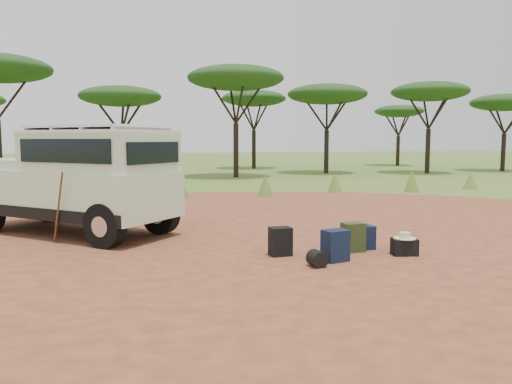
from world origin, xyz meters
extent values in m
plane|color=#4F7529|center=(0.00, 0.00, 0.00)|extent=(140.00, 140.00, 0.00)
cylinder|color=#9C5833|center=(0.00, 0.00, 0.00)|extent=(23.00, 23.00, 0.01)
cone|color=#4F7529|center=(-3.00, 9.20, 0.35)|extent=(0.60, 0.60, 0.70)
cone|color=#4F7529|center=(0.00, 8.80, 0.45)|extent=(0.60, 0.60, 0.90)
cone|color=#4F7529|center=(3.00, 8.40, 0.40)|extent=(0.60, 0.60, 0.80)
cone|color=#4F7529|center=(6.00, 9.10, 0.38)|extent=(0.60, 0.60, 0.75)
cone|color=#4F7529|center=(9.00, 8.50, 0.42)|extent=(0.60, 0.60, 0.85)
cone|color=#4F7529|center=(12.00, 8.90, 0.35)|extent=(0.60, 0.60, 0.70)
cylinder|color=black|center=(-2.00, 18.20, 1.17)|extent=(0.28, 0.28, 2.34)
ellipsoid|color=#133413|center=(-2.00, 18.20, 4.26)|extent=(4.20, 4.20, 1.05)
cylinder|color=black|center=(4.00, 17.80, 1.46)|extent=(0.28, 0.28, 2.93)
ellipsoid|color=#133413|center=(4.00, 17.80, 5.33)|extent=(5.20, 5.20, 1.30)
cylinder|color=black|center=(10.00, 19.50, 1.30)|extent=(0.28, 0.28, 2.61)
ellipsoid|color=#133413|center=(10.00, 19.50, 4.76)|extent=(4.80, 4.80, 1.20)
cylinder|color=black|center=(16.00, 18.00, 1.35)|extent=(0.28, 0.28, 2.70)
ellipsoid|color=#133413|center=(16.00, 18.00, 4.92)|extent=(4.60, 4.60, 1.15)
cylinder|color=black|center=(22.00, 18.60, 1.22)|extent=(0.28, 0.28, 2.43)
ellipsoid|color=#133413|center=(22.00, 18.60, 4.43)|extent=(4.40, 4.40, 1.10)
cylinder|color=black|center=(7.00, 25.50, 1.35)|extent=(0.28, 0.28, 2.70)
ellipsoid|color=#133413|center=(7.00, 25.50, 4.92)|extent=(4.50, 4.50, 1.12)
cylinder|color=black|center=(19.00, 26.50, 1.17)|extent=(0.28, 0.28, 2.34)
ellipsoid|color=#133413|center=(19.00, 26.50, 4.26)|extent=(3.80, 3.80, 0.95)
cube|color=silver|center=(-2.99, 2.71, 0.92)|extent=(4.68, 4.51, 0.97)
cube|color=black|center=(-2.99, 2.71, 0.55)|extent=(4.64, 4.48, 0.25)
cube|color=silver|center=(-2.38, 2.15, 1.79)|extent=(3.34, 3.27, 0.77)
cube|color=white|center=(-2.38, 2.15, 2.20)|extent=(3.36, 3.30, 0.06)
cube|color=white|center=(-2.38, 2.15, 2.30)|extent=(3.12, 3.06, 0.05)
cube|color=silver|center=(-4.06, 3.69, 1.51)|extent=(2.46, 2.46, 0.20)
cube|color=black|center=(-3.42, 3.10, 1.83)|extent=(1.18, 1.26, 0.54)
cube|color=black|center=(-3.01, 1.47, 1.83)|extent=(1.82, 1.67, 0.46)
cube|color=black|center=(-1.75, 2.83, 1.83)|extent=(1.82, 1.67, 0.46)
cube|color=black|center=(-1.31, 1.17, 1.79)|extent=(1.06, 1.15, 0.42)
cube|color=black|center=(-4.73, 4.31, 0.61)|extent=(1.36, 1.47, 0.35)
cylinder|color=silver|center=(-4.64, 4.61, 1.23)|extent=(0.21, 0.21, 0.23)
cube|color=white|center=(-4.79, 4.36, 0.74)|extent=(0.32, 0.34, 0.12)
cylinder|color=black|center=(-2.75, 3.71, 1.71)|extent=(0.12, 0.12, 0.84)
cylinder|color=black|center=(-3.72, 4.49, 0.43)|extent=(0.83, 0.79, 0.86)
cylinder|color=black|center=(-2.26, 0.92, 0.43)|extent=(0.83, 0.79, 0.86)
cylinder|color=black|center=(-1.15, 2.14, 0.43)|extent=(0.83, 0.79, 0.86)
cylinder|color=maroon|center=(-3.14, 1.47, 0.72)|extent=(0.31, 0.50, 1.44)
cube|color=black|center=(0.74, -0.52, 0.26)|extent=(0.38, 0.29, 0.51)
cube|color=#101B34|center=(1.51, -1.15, 0.27)|extent=(0.47, 0.38, 0.54)
cube|color=#2C3A1B|center=(2.12, -0.55, 0.27)|extent=(0.40, 0.31, 0.54)
cube|color=#101B34|center=(2.38, -0.43, 0.22)|extent=(0.42, 0.33, 0.45)
cube|color=black|center=(2.88, -1.04, 0.15)|extent=(0.48, 0.38, 0.30)
cylinder|color=black|center=(1.08, -1.42, 0.14)|extent=(0.30, 0.30, 0.27)
cylinder|color=beige|center=(2.88, -1.04, 0.31)|extent=(0.38, 0.38, 0.02)
cylinder|color=beige|center=(2.88, -1.04, 0.36)|extent=(0.19, 0.19, 0.10)
camera|label=1|loc=(-1.87, -8.76, 2.04)|focal=35.00mm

